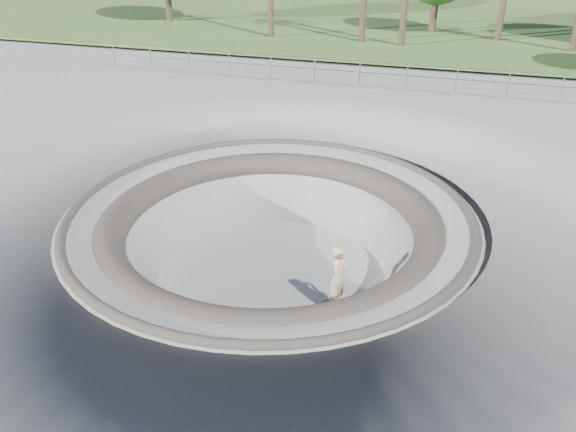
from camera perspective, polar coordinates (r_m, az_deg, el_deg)
The scene contains 7 objects.
ground at distance 14.13m, azimuth -1.82°, elevation 0.41°, with size 180.00×180.00×0.00m, color #999994.
skate_bowl at distance 15.07m, azimuth -1.71°, elevation -5.76°, with size 14.00×14.00×4.10m.
grass_strip at distance 46.45m, azimuth 12.55°, elevation 19.63°, with size 180.00×36.00×0.12m.
distant_hills at distance 70.33m, azimuth 17.10°, elevation 15.79°, with size 103.20×45.00×28.60m.
safety_railing at distance 24.88m, azimuth 7.30°, elevation 14.23°, with size 25.00×0.06×1.03m.
skateboard at distance 13.85m, azimuth 5.00°, elevation -9.34°, with size 0.88×0.54×0.09m.
skater at distance 13.33m, azimuth 5.16°, elevation -6.29°, with size 0.64×0.42×1.74m, color beige.
Camera 1 is at (4.09, -11.83, 6.56)m, focal length 35.00 mm.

